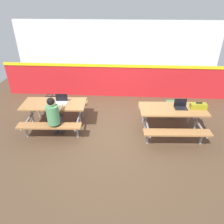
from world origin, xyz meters
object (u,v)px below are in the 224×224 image
object	(u,v)px
laptop_silver	(61,101)
toolbox_grey	(198,106)
laptop_dark	(181,106)
picnic_table_right	(172,114)
student_nearer	(54,115)
backpack_dark	(170,107)
picnic_table_left	(55,109)
tote_bag_bright	(51,101)

from	to	relation	value
laptop_silver	toolbox_grey	distance (m)	3.58
laptop_dark	picnic_table_right	bearing A→B (deg)	-166.65
student_nearer	backpack_dark	world-z (taller)	student_nearer
picnic_table_right	backpack_dark	distance (m)	1.12
picnic_table_left	laptop_silver	world-z (taller)	laptop_silver
picnic_table_left	picnic_table_right	world-z (taller)	same
toolbox_grey	backpack_dark	bearing A→B (deg)	113.97
laptop_silver	picnic_table_right	bearing A→B (deg)	-2.63
student_nearer	toolbox_grey	size ratio (longest dim) A/B	3.02
student_nearer	laptop_silver	world-z (taller)	student_nearer
laptop_dark	toolbox_grey	distance (m)	0.44
picnic_table_left	laptop_dark	bearing A→B (deg)	-0.70
student_nearer	laptop_dark	distance (m)	3.20
backpack_dark	picnic_table_left	bearing A→B (deg)	-163.96
laptop_silver	picnic_table_left	bearing A→B (deg)	-166.22
tote_bag_bright	toolbox_grey	bearing A→B (deg)	-15.82
student_nearer	laptop_dark	xyz separation A→B (m)	(3.16, 0.51, 0.08)
picnic_table_right	student_nearer	xyz separation A→B (m)	(-2.96, -0.46, 0.13)
student_nearer	laptop_dark	size ratio (longest dim) A/B	3.65
toolbox_grey	student_nearer	bearing A→B (deg)	-172.20
student_nearer	tote_bag_bright	distance (m)	1.93
picnic_table_right	backpack_dark	world-z (taller)	picnic_table_right
student_nearer	picnic_table_left	bearing A→B (deg)	107.03
picnic_table_left	toolbox_grey	size ratio (longest dim) A/B	4.30
student_nearer	laptop_dark	bearing A→B (deg)	9.13
picnic_table_right	laptop_silver	xyz separation A→B (m)	(-2.94, 0.14, 0.21)
picnic_table_left	backpack_dark	world-z (taller)	picnic_table_left
toolbox_grey	tote_bag_bright	xyz separation A→B (m)	(-4.32, 1.22, -0.62)
laptop_silver	laptop_dark	bearing A→B (deg)	-1.60
student_nearer	tote_bag_bright	xyz separation A→B (m)	(-0.72, 1.72, -0.51)
picnic_table_left	student_nearer	distance (m)	0.59
laptop_dark	toolbox_grey	xyz separation A→B (m)	(0.44, -0.02, 0.02)
student_nearer	picnic_table_right	bearing A→B (deg)	8.84
laptop_silver	student_nearer	bearing A→B (deg)	-92.33
student_nearer	backpack_dark	xyz separation A→B (m)	(3.15, 1.50, -0.49)
student_nearer	laptop_silver	size ratio (longest dim) A/B	3.65
picnic_table_left	laptop_dark	xyz separation A→B (m)	(3.33, -0.04, 0.21)
picnic_table_left	toolbox_grey	xyz separation A→B (m)	(3.77, -0.06, 0.24)
laptop_silver	tote_bag_bright	world-z (taller)	laptop_silver
laptop_dark	backpack_dark	xyz separation A→B (m)	(-0.01, 0.99, -0.57)
picnic_table_left	laptop_silver	size ratio (longest dim) A/B	5.21
toolbox_grey	tote_bag_bright	world-z (taller)	toolbox_grey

